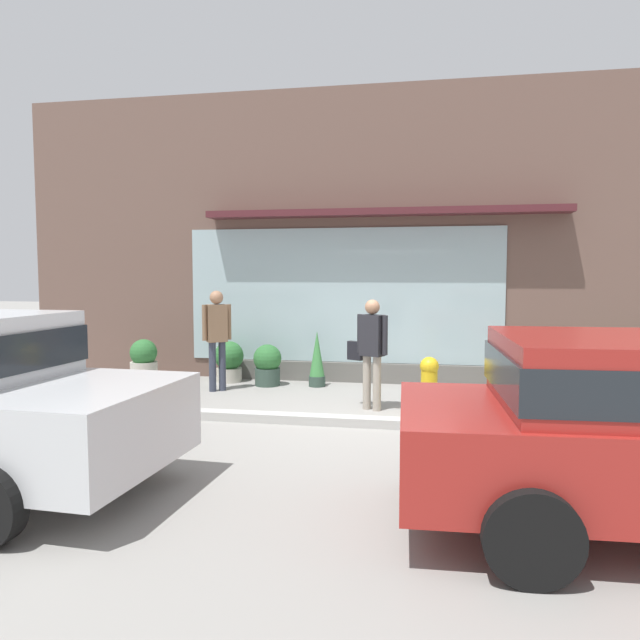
# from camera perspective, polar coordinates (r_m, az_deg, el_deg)

# --- Properties ---
(ground_plane) EXTENTS (60.00, 60.00, 0.00)m
(ground_plane) POSITION_cam_1_polar(r_m,az_deg,el_deg) (8.18, 4.14, -9.74)
(ground_plane) COLOR gray
(curb_strip) EXTENTS (14.00, 0.24, 0.12)m
(curb_strip) POSITION_cam_1_polar(r_m,az_deg,el_deg) (7.97, 3.97, -9.67)
(curb_strip) COLOR #B2B2AD
(curb_strip) RESTS_ON ground_plane
(storefront) EXTENTS (14.00, 0.81, 5.39)m
(storefront) POSITION_cam_1_polar(r_m,az_deg,el_deg) (11.12, 6.02, 7.74)
(storefront) COLOR brown
(storefront) RESTS_ON ground_plane
(fire_hydrant) EXTENTS (0.41, 0.38, 0.82)m
(fire_hydrant) POSITION_cam_1_polar(r_m,az_deg,el_deg) (8.71, 10.39, -6.14)
(fire_hydrant) COLOR gold
(fire_hydrant) RESTS_ON ground_plane
(pedestrian_with_handbag) EXTENTS (0.63, 0.42, 1.63)m
(pedestrian_with_handbag) POSITION_cam_1_polar(r_m,az_deg,el_deg) (8.76, 4.88, -2.46)
(pedestrian_with_handbag) COLOR #9E9384
(pedestrian_with_handbag) RESTS_ON ground_plane
(pedestrian_passerby) EXTENTS (0.42, 0.35, 1.72)m
(pedestrian_passerby) POSITION_cam_1_polar(r_m,az_deg,el_deg) (10.26, -9.83, -1.13)
(pedestrian_passerby) COLOR #333847
(pedestrian_passerby) RESTS_ON ground_plane
(potted_plant_window_right) EXTENTS (0.30, 0.30, 0.99)m
(potted_plant_window_right) POSITION_cam_1_polar(r_m,az_deg,el_deg) (10.59, -0.29, -3.82)
(potted_plant_window_right) COLOR #33473D
(potted_plant_window_right) RESTS_ON ground_plane
(potted_plant_window_center) EXTENTS (0.54, 0.54, 0.75)m
(potted_plant_window_center) POSITION_cam_1_polar(r_m,az_deg,el_deg) (11.19, -8.69, -3.86)
(potted_plant_window_center) COLOR #B7B2A3
(potted_plant_window_center) RESTS_ON ground_plane
(potted_plant_by_entrance) EXTENTS (0.49, 0.49, 0.81)m
(potted_plant_by_entrance) POSITION_cam_1_polar(r_m,az_deg,el_deg) (11.36, -16.51, -3.80)
(potted_plant_by_entrance) COLOR #B7B2A3
(potted_plant_by_entrance) RESTS_ON ground_plane
(potted_plant_corner_tall) EXTENTS (0.40, 0.40, 1.11)m
(potted_plant_corner_tall) POSITION_cam_1_polar(r_m,az_deg,el_deg) (10.36, 19.65, -3.99)
(potted_plant_corner_tall) COLOR #9E6042
(potted_plant_corner_tall) RESTS_ON ground_plane
(potted_plant_near_hydrant) EXTENTS (0.55, 0.55, 0.69)m
(potted_plant_near_hydrant) POSITION_cam_1_polar(r_m,az_deg,el_deg) (10.96, 26.17, -4.61)
(potted_plant_near_hydrant) COLOR #4C4C51
(potted_plant_near_hydrant) RESTS_ON ground_plane
(potted_plant_window_left) EXTENTS (0.50, 0.50, 0.74)m
(potted_plant_window_left) POSITION_cam_1_polar(r_m,az_deg,el_deg) (10.73, -5.05, -4.25)
(potted_plant_window_left) COLOR #33473D
(potted_plant_window_left) RESTS_ON ground_plane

